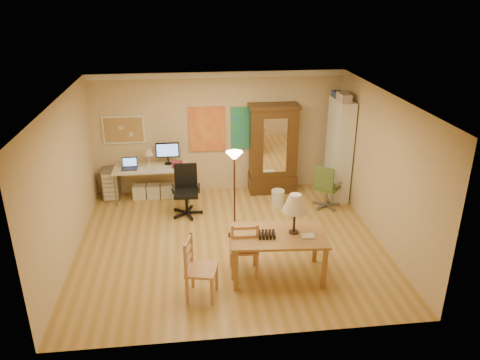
{
  "coord_description": "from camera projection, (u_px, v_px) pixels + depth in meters",
  "views": [
    {
      "loc": [
        -0.68,
        -7.46,
        4.39
      ],
      "look_at": [
        0.22,
        0.3,
        1.12
      ],
      "focal_mm": 35.0,
      "sensor_mm": 36.0,
      "label": 1
    }
  ],
  "objects": [
    {
      "name": "ladder_chair_back",
      "position": [
        244.0,
        249.0,
        7.52
      ],
      "size": [
        0.47,
        0.45,
        0.98
      ],
      "color": "tan",
      "rests_on": "floor"
    },
    {
      "name": "computer_desk",
      "position": [
        154.0,
        179.0,
        10.25
      ],
      "size": [
        1.63,
        0.71,
        1.23
      ],
      "color": "beige",
      "rests_on": "floor"
    },
    {
      "name": "wastebin",
      "position": [
        278.0,
        198.0,
        9.99
      ],
      "size": [
        0.28,
        0.28,
        0.35
      ],
      "primitive_type": "cylinder",
      "color": "silver",
      "rests_on": "floor"
    },
    {
      "name": "corkboard",
      "position": [
        124.0,
        130.0,
        10.07
      ],
      "size": [
        0.9,
        0.04,
        0.62
      ],
      "primitive_type": "cube",
      "color": "#A78F4E",
      "rests_on": "floor"
    },
    {
      "name": "art_panel_left",
      "position": [
        207.0,
        129.0,
        10.28
      ],
      "size": [
        0.8,
        0.04,
        1.0
      ],
      "primitive_type": "cube",
      "color": "yellow",
      "rests_on": "floor"
    },
    {
      "name": "armoire",
      "position": [
        273.0,
        155.0,
        10.44
      ],
      "size": [
        1.1,
        0.52,
        2.02
      ],
      "color": "#3A2210",
      "rests_on": "floor"
    },
    {
      "name": "torchiere_lamp",
      "position": [
        234.0,
        170.0,
        8.33
      ],
      "size": [
        0.3,
        0.3,
        1.68
      ],
      "color": "#402319",
      "rests_on": "floor"
    },
    {
      "name": "floor",
      "position": [
        230.0,
        243.0,
        8.6
      ],
      "size": [
        5.5,
        5.5,
        0.0
      ],
      "primitive_type": "plane",
      "color": "#A9803C",
      "rests_on": "ground"
    },
    {
      "name": "drawer_cart",
      "position": [
        111.0,
        184.0,
        10.28
      ],
      "size": [
        0.35,
        0.41,
        0.69
      ],
      "color": "slate",
      "rests_on": "floor"
    },
    {
      "name": "bookshelf",
      "position": [
        339.0,
        150.0,
        10.09
      ],
      "size": [
        0.33,
        0.88,
        2.2
      ],
      "color": "white",
      "rests_on": "floor"
    },
    {
      "name": "crown_molding",
      "position": [
        218.0,
        75.0,
        9.84
      ],
      "size": [
        5.5,
        0.08,
        0.12
      ],
      "primitive_type": "cube",
      "color": "white",
      "rests_on": "floor"
    },
    {
      "name": "office_chair_green",
      "position": [
        326.0,
        196.0,
        9.88
      ],
      "size": [
        0.62,
        0.62,
        0.97
      ],
      "color": "slate",
      "rests_on": "floor"
    },
    {
      "name": "art_panel_right",
      "position": [
        248.0,
        128.0,
        10.38
      ],
      "size": [
        0.75,
        0.04,
        0.95
      ],
      "primitive_type": "cube",
      "color": "teal",
      "rests_on": "floor"
    },
    {
      "name": "ladder_chair_left",
      "position": [
        199.0,
        270.0,
        6.96
      ],
      "size": [
        0.53,
        0.55,
        0.99
      ],
      "color": "tan",
      "rests_on": "floor"
    },
    {
      "name": "office_chair_black",
      "position": [
        187.0,
        202.0,
        9.58
      ],
      "size": [
        0.65,
        0.65,
        1.05
      ],
      "color": "black",
      "rests_on": "floor"
    },
    {
      "name": "dining_table",
      "position": [
        284.0,
        226.0,
        7.33
      ],
      "size": [
        1.57,
        1.01,
        1.42
      ],
      "color": "brown",
      "rests_on": "floor"
    }
  ]
}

